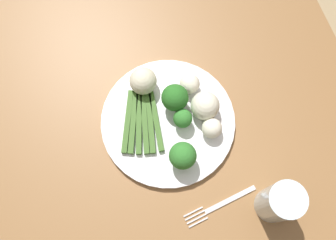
{
  "coord_description": "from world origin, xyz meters",
  "views": [
    {
      "loc": [
        -0.28,
        0.09,
        1.57
      ],
      "look_at": [
        -0.04,
        0.01,
        0.77
      ],
      "focal_mm": 40.42,
      "sensor_mm": 36.0,
      "label": 1
    }
  ],
  "objects_px": {
    "broccoli_front": "(175,98)",
    "broccoli_back_right": "(183,156)",
    "broccoli_back": "(183,119)",
    "cauliflower_near_center": "(143,81)",
    "dining_table": "(168,117)",
    "fork": "(220,205)",
    "plate": "(168,122)",
    "cauliflower_left": "(205,106)",
    "cauliflower_edge": "(190,84)",
    "cauliflower_mid": "(212,128)",
    "asparagus_bundle": "(142,122)",
    "water_glass": "(279,202)"
  },
  "relations": [
    {
      "from": "broccoli_back",
      "to": "fork",
      "type": "height_order",
      "value": "broccoli_back"
    },
    {
      "from": "broccoli_back",
      "to": "cauliflower_near_center",
      "type": "distance_m",
      "value": 0.12
    },
    {
      "from": "broccoli_back",
      "to": "cauliflower_left",
      "type": "bearing_deg",
      "value": -77.53
    },
    {
      "from": "cauliflower_left",
      "to": "cauliflower_near_center",
      "type": "bearing_deg",
      "value": 49.05
    },
    {
      "from": "plate",
      "to": "broccoli_front",
      "type": "relative_size",
      "value": 4.12
    },
    {
      "from": "broccoli_front",
      "to": "water_glass",
      "type": "relative_size",
      "value": 0.58
    },
    {
      "from": "cauliflower_mid",
      "to": "fork",
      "type": "height_order",
      "value": "cauliflower_mid"
    },
    {
      "from": "fork",
      "to": "asparagus_bundle",
      "type": "bearing_deg",
      "value": -72.92
    },
    {
      "from": "broccoli_front",
      "to": "broccoli_back_right",
      "type": "bearing_deg",
      "value": 169.37
    },
    {
      "from": "asparagus_bundle",
      "to": "cauliflower_left",
      "type": "relative_size",
      "value": 2.48
    },
    {
      "from": "dining_table",
      "to": "cauliflower_near_center",
      "type": "xyz_separation_m",
      "value": [
        0.05,
        0.04,
        0.15
      ]
    },
    {
      "from": "broccoli_front",
      "to": "cauliflower_left",
      "type": "bearing_deg",
      "value": -120.09
    },
    {
      "from": "broccoli_front",
      "to": "cauliflower_edge",
      "type": "bearing_deg",
      "value": -56.79
    },
    {
      "from": "plate",
      "to": "cauliflower_left",
      "type": "relative_size",
      "value": 4.73
    },
    {
      "from": "asparagus_bundle",
      "to": "plate",
      "type": "bearing_deg",
      "value": 91.52
    },
    {
      "from": "broccoli_back_right",
      "to": "water_glass",
      "type": "height_order",
      "value": "water_glass"
    },
    {
      "from": "broccoli_front",
      "to": "cauliflower_left",
      "type": "distance_m",
      "value": 0.07
    },
    {
      "from": "asparagus_bundle",
      "to": "cauliflower_near_center",
      "type": "xyz_separation_m",
      "value": [
        0.08,
        -0.03,
        0.02
      ]
    },
    {
      "from": "plate",
      "to": "cauliflower_edge",
      "type": "xyz_separation_m",
      "value": [
        0.06,
        -0.07,
        0.03
      ]
    },
    {
      "from": "dining_table",
      "to": "broccoli_back_right",
      "type": "height_order",
      "value": "broccoli_back_right"
    },
    {
      "from": "asparagus_bundle",
      "to": "cauliflower_edge",
      "type": "bearing_deg",
      "value": 125.79
    },
    {
      "from": "plate",
      "to": "cauliflower_edge",
      "type": "distance_m",
      "value": 0.1
    },
    {
      "from": "plate",
      "to": "cauliflower_left",
      "type": "height_order",
      "value": "cauliflower_left"
    },
    {
      "from": "cauliflower_left",
      "to": "cauliflower_mid",
      "type": "height_order",
      "value": "cauliflower_left"
    },
    {
      "from": "cauliflower_edge",
      "to": "cauliflower_mid",
      "type": "height_order",
      "value": "cauliflower_edge"
    },
    {
      "from": "plate",
      "to": "cauliflower_edge",
      "type": "height_order",
      "value": "cauliflower_edge"
    },
    {
      "from": "cauliflower_left",
      "to": "cauliflower_near_center",
      "type": "distance_m",
      "value": 0.15
    },
    {
      "from": "cauliflower_edge",
      "to": "water_glass",
      "type": "distance_m",
      "value": 0.31
    },
    {
      "from": "asparagus_bundle",
      "to": "cauliflower_near_center",
      "type": "distance_m",
      "value": 0.09
    },
    {
      "from": "broccoli_back",
      "to": "fork",
      "type": "distance_m",
      "value": 0.2
    },
    {
      "from": "broccoli_back",
      "to": "fork",
      "type": "bearing_deg",
      "value": -174.14
    },
    {
      "from": "dining_table",
      "to": "cauliflower_near_center",
      "type": "height_order",
      "value": "cauliflower_near_center"
    },
    {
      "from": "cauliflower_near_center",
      "to": "cauliflower_edge",
      "type": "bearing_deg",
      "value": -109.32
    },
    {
      "from": "broccoli_back_right",
      "to": "fork",
      "type": "distance_m",
      "value": 0.13
    },
    {
      "from": "dining_table",
      "to": "broccoli_back",
      "type": "xyz_separation_m",
      "value": [
        -0.06,
        -0.02,
        0.15
      ]
    },
    {
      "from": "broccoli_back_right",
      "to": "broccoli_back",
      "type": "height_order",
      "value": "broccoli_back_right"
    },
    {
      "from": "cauliflower_mid",
      "to": "fork",
      "type": "distance_m",
      "value": 0.16
    },
    {
      "from": "cauliflower_near_center",
      "to": "water_glass",
      "type": "relative_size",
      "value": 0.5
    },
    {
      "from": "fork",
      "to": "dining_table",
      "type": "bearing_deg",
      "value": -90.37
    },
    {
      "from": "water_glass",
      "to": "cauliflower_left",
      "type": "bearing_deg",
      "value": 16.15
    },
    {
      "from": "dining_table",
      "to": "plate",
      "type": "xyz_separation_m",
      "value": [
        -0.04,
        0.01,
        0.11
      ]
    },
    {
      "from": "asparagus_bundle",
      "to": "cauliflower_near_center",
      "type": "relative_size",
      "value": 2.54
    },
    {
      "from": "broccoli_back",
      "to": "fork",
      "type": "relative_size",
      "value": 0.31
    },
    {
      "from": "water_glass",
      "to": "broccoli_back",
      "type": "bearing_deg",
      "value": 28.69
    },
    {
      "from": "broccoli_back_right",
      "to": "cauliflower_mid",
      "type": "distance_m",
      "value": 0.09
    },
    {
      "from": "dining_table",
      "to": "broccoli_back",
      "type": "relative_size",
      "value": 26.62
    },
    {
      "from": "cauliflower_near_center",
      "to": "cauliflower_mid",
      "type": "bearing_deg",
      "value": -142.99
    },
    {
      "from": "broccoli_back_right",
      "to": "cauliflower_edge",
      "type": "height_order",
      "value": "broccoli_back_right"
    },
    {
      "from": "plate",
      "to": "cauliflower_near_center",
      "type": "height_order",
      "value": "cauliflower_near_center"
    },
    {
      "from": "plate",
      "to": "asparagus_bundle",
      "type": "bearing_deg",
      "value": 76.32
    }
  ]
}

